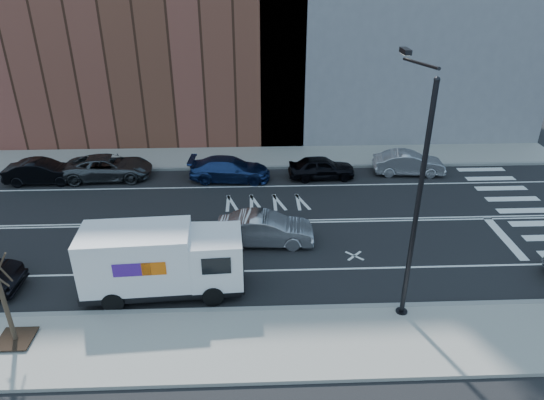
{
  "coord_description": "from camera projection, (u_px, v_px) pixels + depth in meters",
  "views": [
    {
      "loc": [
        1.5,
        -21.72,
        12.27
      ],
      "look_at": [
        2.34,
        -0.26,
        1.4
      ],
      "focal_mm": 32.0,
      "sensor_mm": 36.0,
      "label": 1
    }
  ],
  "objects": [
    {
      "name": "ground",
      "position": [
        226.0,
        223.0,
        24.85
      ],
      "size": [
        120.0,
        120.0,
        0.0
      ],
      "primitive_type": "plane",
      "color": "black",
      "rests_on": "ground"
    },
    {
      "name": "sidewalk_near",
      "position": [
        215.0,
        345.0,
        16.97
      ],
      "size": [
        44.0,
        3.6,
        0.15
      ],
      "primitive_type": "cube",
      "color": "gray",
      "rests_on": "ground"
    },
    {
      "name": "sidewalk_far",
      "position": [
        232.0,
        158.0,
        32.66
      ],
      "size": [
        44.0,
        3.6,
        0.15
      ],
      "primitive_type": "cube",
      "color": "gray",
      "rests_on": "ground"
    },
    {
      "name": "curb_near",
      "position": [
        218.0,
        311.0,
        18.57
      ],
      "size": [
        44.0,
        0.25,
        0.17
      ],
      "primitive_type": "cube",
      "color": "gray",
      "rests_on": "ground"
    },
    {
      "name": "curb_far",
      "position": [
        231.0,
        168.0,
        31.05
      ],
      "size": [
        44.0,
        0.25,
        0.17
      ],
      "primitive_type": "cube",
      "color": "gray",
      "rests_on": "ground"
    },
    {
      "name": "crosswalk",
      "position": [
        531.0,
        217.0,
        25.41
      ],
      "size": [
        3.0,
        14.0,
        0.01
      ],
      "primitive_type": null,
      "color": "white",
      "rests_on": "ground"
    },
    {
      "name": "road_markings",
      "position": [
        226.0,
        223.0,
        24.85
      ],
      "size": [
        40.0,
        8.6,
        0.01
      ],
      "primitive_type": null,
      "color": "white",
      "rests_on": "ground"
    },
    {
      "name": "streetlight",
      "position": [
        415.0,
        189.0,
        16.64
      ],
      "size": [
        0.44,
        4.02,
        9.34
      ],
      "color": "black",
      "rests_on": "ground"
    },
    {
      "name": "street_tree",
      "position": [
        7.0,
        311.0,
        16.46
      ],
      "size": [
        1.2,
        1.2,
        3.75
      ],
      "color": "black",
      "rests_on": "ground"
    },
    {
      "name": "fedex_van",
      "position": [
        161.0,
        260.0,
        19.09
      ],
      "size": [
        6.47,
        2.55,
        2.9
      ],
      "rotation": [
        0.0,
        0.0,
        0.06
      ],
      "color": "black",
      "rests_on": "ground"
    },
    {
      "name": "far_parked_b",
      "position": [
        42.0,
        172.0,
        28.95
      ],
      "size": [
        4.31,
        1.57,
        1.41
      ],
      "primitive_type": "imported",
      "rotation": [
        0.0,
        0.0,
        1.59
      ],
      "color": "black",
      "rests_on": "ground"
    },
    {
      "name": "far_parked_c",
      "position": [
        109.0,
        167.0,
        29.52
      ],
      "size": [
        5.27,
        2.6,
        1.44
      ],
      "primitive_type": "imported",
      "rotation": [
        0.0,
        0.0,
        1.61
      ],
      "color": "#414447",
      "rests_on": "ground"
    },
    {
      "name": "far_parked_d",
      "position": [
        230.0,
        169.0,
        29.32
      ],
      "size": [
        5.0,
        2.33,
        1.41
      ],
      "primitive_type": "imported",
      "rotation": [
        0.0,
        0.0,
        1.5
      ],
      "color": "navy",
      "rests_on": "ground"
    },
    {
      "name": "far_parked_e",
      "position": [
        322.0,
        167.0,
        29.57
      ],
      "size": [
        4.09,
        1.77,
        1.37
      ],
      "primitive_type": "imported",
      "rotation": [
        0.0,
        0.0,
        1.61
      ],
      "color": "black",
      "rests_on": "ground"
    },
    {
      "name": "far_parked_f",
      "position": [
        409.0,
        163.0,
        30.13
      ],
      "size": [
        4.42,
        1.82,
        1.42
      ],
      "primitive_type": "imported",
      "rotation": [
        0.0,
        0.0,
        1.5
      ],
      "color": "#A3A3A7",
      "rests_on": "ground"
    },
    {
      "name": "driving_sedan",
      "position": [
        265.0,
        229.0,
        22.8
      ],
      "size": [
        4.62,
        1.82,
        1.5
      ],
      "primitive_type": "imported",
      "rotation": [
        0.0,
        0.0,
        1.52
      ],
      "color": "#9F9FA3",
      "rests_on": "ground"
    }
  ]
}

